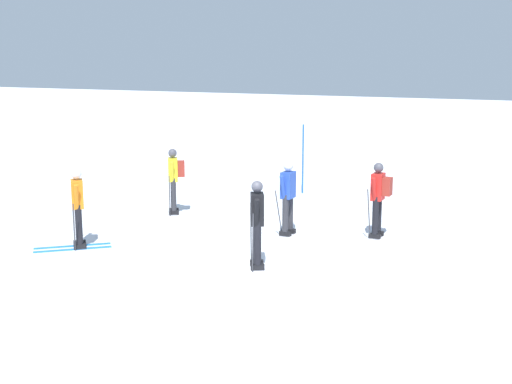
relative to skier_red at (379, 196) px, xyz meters
name	(u,v)px	position (x,y,z in m)	size (l,w,h in m)	color
ground_plane	(219,289)	(-1.23, -4.72, -0.96)	(120.00, 120.00, 0.00)	silver
far_snow_ridge	(474,128)	(-1.23, 15.97, 0.10)	(80.00, 6.10, 2.12)	silver
skier_red	(379,196)	(0.00, 0.00, 0.00)	(1.63, 1.00, 1.71)	silver
skier_black	(257,222)	(-1.25, -3.34, -0.04)	(1.55, 1.17, 1.71)	silver
skier_blue	(288,196)	(-1.88, -0.79, -0.04)	(1.62, 1.00, 1.71)	silver
skier_yellow	(174,178)	(-5.42, -0.27, 0.00)	(1.51, 1.25, 1.71)	silver
skier_orange	(77,206)	(-5.27, -3.92, -0.04)	(1.39, 1.40, 1.71)	#237AC6
trail_marker_pole	(303,159)	(-3.72, 3.90, 0.08)	(0.05, 0.05, 2.08)	#1E56AD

